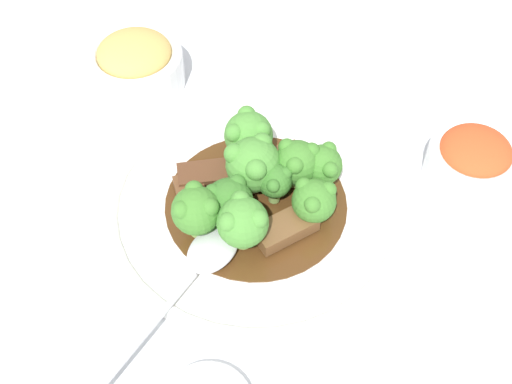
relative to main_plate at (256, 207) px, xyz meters
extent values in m
plane|color=silver|center=(0.00, 0.00, -0.01)|extent=(4.00, 4.00, 0.00)
cylinder|color=white|center=(0.00, 0.00, 0.00)|extent=(0.30, 0.30, 0.01)
torus|color=white|center=(0.00, 0.00, 0.00)|extent=(0.30, 0.30, 0.01)
cylinder|color=#4C2D14|center=(0.00, 0.00, 0.00)|extent=(0.18, 0.18, 0.00)
cube|color=brown|center=(0.01, 0.06, 0.01)|extent=(0.05, 0.04, 0.01)
cube|color=brown|center=(-0.04, -0.02, 0.02)|extent=(0.05, 0.07, 0.02)
cube|color=#56331E|center=(0.04, 0.04, 0.02)|extent=(0.03, 0.08, 0.01)
cube|color=brown|center=(0.04, -0.03, 0.01)|extent=(0.05, 0.07, 0.01)
cylinder|color=#8EB756|center=(-0.03, 0.06, 0.02)|extent=(0.02, 0.02, 0.02)
sphere|color=#427F2D|center=(-0.03, 0.06, 0.04)|extent=(0.05, 0.05, 0.05)
sphere|color=#427F2D|center=(-0.02, 0.06, 0.06)|extent=(0.02, 0.02, 0.02)
sphere|color=#427F2D|center=(-0.04, 0.07, 0.06)|extent=(0.02, 0.02, 0.02)
sphere|color=#427F2D|center=(-0.04, 0.05, 0.06)|extent=(0.02, 0.02, 0.02)
cylinder|color=#7FA84C|center=(0.02, -0.04, 0.02)|extent=(0.02, 0.02, 0.01)
sphere|color=#427F2D|center=(0.02, -0.04, 0.04)|extent=(0.05, 0.05, 0.05)
sphere|color=#427F2D|center=(0.03, -0.03, 0.05)|extent=(0.02, 0.02, 0.02)
sphere|color=#427F2D|center=(0.01, -0.04, 0.05)|extent=(0.02, 0.02, 0.02)
sphere|color=#427F2D|center=(0.02, -0.06, 0.05)|extent=(0.02, 0.02, 0.02)
cylinder|color=#8EB756|center=(-0.02, 0.03, 0.01)|extent=(0.02, 0.02, 0.01)
sphere|color=#387028|center=(-0.02, 0.03, 0.04)|extent=(0.05, 0.05, 0.05)
sphere|color=#387028|center=(-0.02, 0.04, 0.05)|extent=(0.02, 0.02, 0.02)
sphere|color=#387028|center=(-0.03, 0.02, 0.05)|extent=(0.02, 0.02, 0.02)
sphere|color=#387028|center=(-0.01, 0.02, 0.05)|extent=(0.02, 0.02, 0.02)
cylinder|color=#7FA84C|center=(-0.05, 0.02, 0.02)|extent=(0.02, 0.02, 0.02)
sphere|color=#4C8E38|center=(-0.05, 0.02, 0.04)|extent=(0.05, 0.05, 0.05)
sphere|color=#4C8E38|center=(-0.06, 0.03, 0.06)|extent=(0.02, 0.02, 0.02)
sphere|color=#4C8E38|center=(-0.06, 0.01, 0.06)|extent=(0.02, 0.02, 0.02)
sphere|color=#4C8E38|center=(-0.03, 0.02, 0.06)|extent=(0.02, 0.02, 0.02)
cylinder|color=#8EB756|center=(0.00, -0.02, 0.02)|extent=(0.01, 0.01, 0.02)
sphere|color=#387028|center=(0.00, -0.02, 0.04)|extent=(0.03, 0.03, 0.03)
sphere|color=#387028|center=(-0.01, -0.01, 0.05)|extent=(0.01, 0.01, 0.01)
sphere|color=#387028|center=(0.00, -0.03, 0.05)|extent=(0.01, 0.01, 0.01)
sphere|color=#387028|center=(0.00, -0.01, 0.05)|extent=(0.01, 0.01, 0.01)
cylinder|color=#8EB756|center=(0.02, 0.00, 0.02)|extent=(0.02, 0.02, 0.01)
sphere|color=#4C8E38|center=(0.02, 0.00, 0.04)|extent=(0.06, 0.06, 0.06)
sphere|color=#4C8E38|center=(0.00, 0.00, 0.06)|extent=(0.02, 0.02, 0.02)
sphere|color=#4C8E38|center=(0.03, -0.01, 0.06)|extent=(0.02, 0.02, 0.02)
sphere|color=#4C8E38|center=(0.02, 0.02, 0.06)|extent=(0.02, 0.02, 0.02)
cylinder|color=#7FA84C|center=(0.06, 0.00, 0.02)|extent=(0.02, 0.02, 0.01)
sphere|color=#4C8E38|center=(0.06, 0.00, 0.04)|extent=(0.05, 0.05, 0.05)
sphere|color=#4C8E38|center=(0.05, -0.01, 0.05)|extent=(0.02, 0.02, 0.02)
sphere|color=#4C8E38|center=(0.08, 0.00, 0.05)|extent=(0.02, 0.02, 0.02)
sphere|color=#4C8E38|center=(0.05, 0.02, 0.05)|extent=(0.02, 0.02, 0.02)
cylinder|color=#7FA84C|center=(-0.02, -0.05, 0.01)|extent=(0.01, 0.01, 0.01)
sphere|color=#427F2D|center=(-0.02, -0.05, 0.03)|extent=(0.04, 0.04, 0.04)
sphere|color=#427F2D|center=(-0.02, -0.07, 0.05)|extent=(0.02, 0.02, 0.02)
sphere|color=#427F2D|center=(-0.01, -0.04, 0.05)|extent=(0.02, 0.02, 0.02)
sphere|color=#427F2D|center=(-0.04, -0.05, 0.05)|extent=(0.02, 0.02, 0.02)
cylinder|color=#7FA84C|center=(0.02, -0.07, 0.01)|extent=(0.01, 0.01, 0.01)
sphere|color=#427F2D|center=(0.02, -0.07, 0.04)|extent=(0.04, 0.04, 0.04)
sphere|color=#427F2D|center=(0.03, -0.08, 0.05)|extent=(0.02, 0.02, 0.02)
sphere|color=#427F2D|center=(0.02, -0.05, 0.05)|extent=(0.02, 0.02, 0.02)
sphere|color=#427F2D|center=(0.00, -0.07, 0.05)|extent=(0.02, 0.02, 0.02)
ellipsoid|color=silver|center=(-0.06, 0.05, 0.02)|extent=(0.07, 0.07, 0.01)
cylinder|color=silver|center=(-0.13, 0.11, 0.01)|extent=(0.11, 0.09, 0.01)
cylinder|color=white|center=(0.02, -0.23, -0.01)|extent=(0.05, 0.05, 0.01)
cylinder|color=white|center=(0.02, -0.23, 0.01)|extent=(0.09, 0.09, 0.04)
torus|color=white|center=(0.02, -0.23, 0.03)|extent=(0.09, 0.09, 0.01)
ellipsoid|color=#D14C23|center=(0.02, -0.23, 0.04)|extent=(0.07, 0.07, 0.03)
cylinder|color=white|center=(0.21, 0.11, -0.01)|extent=(0.06, 0.06, 0.01)
cylinder|color=white|center=(0.21, 0.11, 0.01)|extent=(0.11, 0.11, 0.04)
torus|color=white|center=(0.21, 0.11, 0.03)|extent=(0.11, 0.11, 0.01)
ellipsoid|color=tan|center=(0.21, 0.11, 0.04)|extent=(0.09, 0.09, 0.03)
camera|label=1|loc=(-0.43, 0.05, 0.57)|focal=50.00mm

